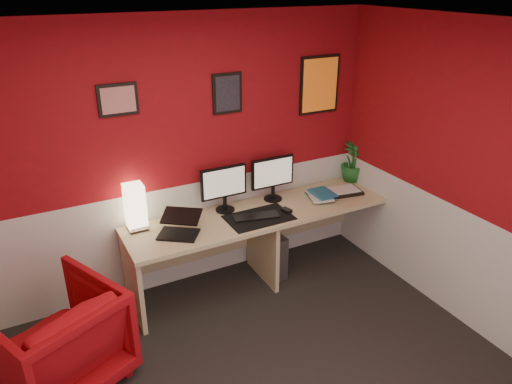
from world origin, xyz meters
name	(u,v)px	position (x,y,z in m)	size (l,w,h in m)	color
ceiling	(262,34)	(0.00, 0.00, 2.50)	(4.00, 3.50, 0.01)	white
wall_back	(167,162)	(0.00, 1.75, 1.25)	(4.00, 0.01, 2.50)	maroon
wall_right	(491,191)	(2.00, 0.00, 1.25)	(0.01, 3.50, 2.50)	maroon
wainscot_back	(173,236)	(0.00, 1.75, 0.50)	(4.00, 0.01, 1.00)	silver
wainscot_right	(472,273)	(2.00, 0.00, 0.50)	(0.01, 3.50, 1.00)	silver
desk	(263,245)	(0.78, 1.41, 0.36)	(2.60, 0.65, 0.73)	tan
shoji_lamp	(135,208)	(-0.35, 1.62, 0.93)	(0.16, 0.16, 0.40)	#FFE5B2
laptop	(178,224)	(-0.07, 1.34, 0.84)	(0.33, 0.23, 0.22)	black
monitor_left	(224,182)	(0.48, 1.59, 1.02)	(0.45, 0.06, 0.58)	black
monitor_right	(273,172)	(1.00, 1.60, 1.02)	(0.45, 0.06, 0.58)	black
desk_mat	(259,218)	(0.69, 1.31, 0.73)	(0.60, 0.38, 0.01)	black
keyboard	(256,216)	(0.66, 1.32, 0.74)	(0.42, 0.14, 0.02)	black
mouse	(287,210)	(0.97, 1.29, 0.75)	(0.06, 0.10, 0.03)	black
book_bottom	(312,198)	(1.33, 1.42, 0.74)	(0.20, 0.27, 0.03)	#1E668D
book_middle	(309,197)	(1.30, 1.41, 0.77)	(0.21, 0.29, 0.02)	silver
book_top	(314,195)	(1.33, 1.38, 0.79)	(0.20, 0.27, 0.03)	#1E668D
zen_tray	(343,191)	(1.71, 1.40, 0.74)	(0.35, 0.25, 0.03)	black
potted_plant	(353,162)	(1.98, 1.63, 0.94)	(0.24, 0.24, 0.43)	#19591E
pc_tower	(268,252)	(0.87, 1.47, 0.23)	(0.20, 0.45, 0.45)	#99999E
armchair	(55,340)	(-1.18, 0.91, 0.39)	(0.82, 0.85, 0.77)	#A50D13
art_left	(118,100)	(-0.37, 1.74, 1.85)	(0.32, 0.02, 0.26)	red
art_center	(227,93)	(0.59, 1.74, 1.80)	(0.28, 0.02, 0.36)	black
art_right	(319,85)	(1.58, 1.74, 1.78)	(0.44, 0.02, 0.56)	orange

